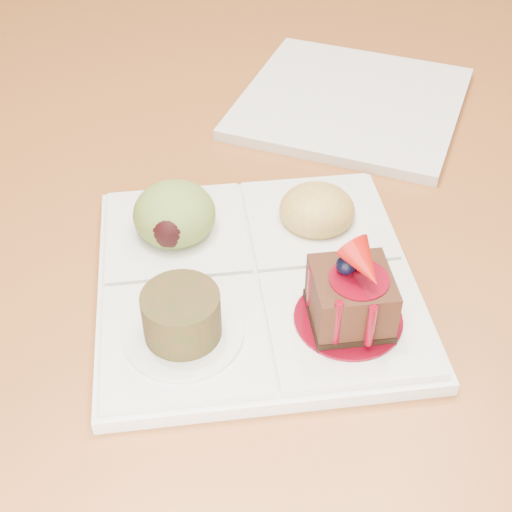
{
  "coord_description": "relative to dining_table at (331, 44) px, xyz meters",
  "views": [
    {
      "loc": [
        -0.01,
        -1.03,
        1.17
      ],
      "look_at": [
        -0.06,
        -0.6,
        0.79
      ],
      "focal_mm": 50.0,
      "sensor_mm": 36.0,
      "label": 1
    }
  ],
  "objects": [
    {
      "name": "ground",
      "position": [
        0.0,
        0.0,
        -0.68
      ],
      "size": [
        6.0,
        6.0,
        0.0
      ],
      "primitive_type": "plane",
      "color": "#532A17"
    },
    {
      "name": "second_plate",
      "position": [
        0.02,
        -0.3,
        0.07
      ],
      "size": [
        0.29,
        0.29,
        0.01
      ],
      "primitive_type": "cube",
      "rotation": [
        0.0,
        0.0,
        -0.26
      ],
      "color": "silver",
      "rests_on": "dining_table"
    },
    {
      "name": "sampler_plate",
      "position": [
        -0.06,
        -0.6,
        0.09
      ],
      "size": [
        0.31,
        0.31,
        0.1
      ],
      "rotation": [
        0.0,
        0.0,
        0.23
      ],
      "color": "silver",
      "rests_on": "dining_table"
    },
    {
      "name": "dining_table",
      "position": [
        0.0,
        0.0,
        0.0
      ],
      "size": [
        1.0,
        1.8,
        0.75
      ],
      "color": "brown",
      "rests_on": "ground"
    }
  ]
}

